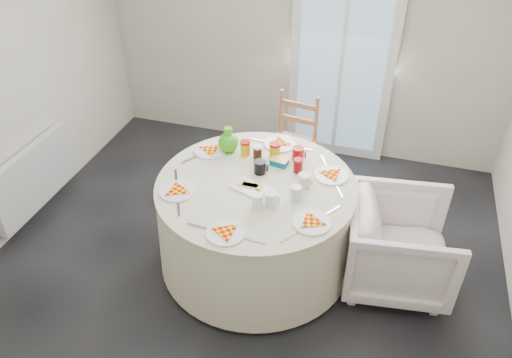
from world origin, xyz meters
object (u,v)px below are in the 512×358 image
(wooden_chair, at_px, (291,142))
(green_pitcher, at_px, (228,139))
(table, at_px, (256,224))
(radiator, at_px, (35,177))
(armchair, at_px, (400,242))

(wooden_chair, height_order, green_pitcher, green_pitcher)
(wooden_chair, bearing_deg, table, -82.06)
(radiator, relative_size, armchair, 1.28)
(wooden_chair, relative_size, green_pitcher, 4.36)
(table, bearing_deg, green_pitcher, 133.14)
(radiator, distance_m, table, 2.01)
(armchair, bearing_deg, green_pitcher, 72.07)
(table, height_order, green_pitcher, green_pitcher)
(wooden_chair, bearing_deg, armchair, -34.02)
(table, xyz_separation_m, wooden_chair, (0.01, 1.07, 0.09))
(wooden_chair, xyz_separation_m, armchair, (1.06, -0.98, -0.08))
(table, height_order, wooden_chair, wooden_chair)
(armchair, bearing_deg, table, 87.68)
(armchair, relative_size, green_pitcher, 3.76)
(radiator, height_order, green_pitcher, green_pitcher)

